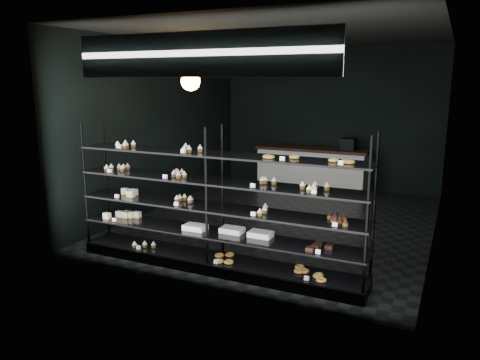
{
  "coord_description": "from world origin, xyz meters",
  "views": [
    {
      "loc": [
        2.72,
        -7.6,
        2.47
      ],
      "look_at": [
        0.05,
        -1.9,
        1.12
      ],
      "focal_mm": 35.0,
      "sensor_mm": 36.0,
      "label": 1
    }
  ],
  "objects": [
    {
      "name": "room",
      "position": [
        0.0,
        0.0,
        1.6
      ],
      "size": [
        5.01,
        6.01,
        3.2
      ],
      "color": "black",
      "rests_on": "ground"
    },
    {
      "name": "display_shelf",
      "position": [
        -0.07,
        -2.45,
        0.63
      ],
      "size": [
        4.0,
        0.5,
        1.91
      ],
      "color": "black",
      "rests_on": "room"
    },
    {
      "name": "signage",
      "position": [
        0.0,
        -2.93,
        2.75
      ],
      "size": [
        3.3,
        0.05,
        0.5
      ],
      "color": "#0B1B39",
      "rests_on": "room"
    },
    {
      "name": "pendant_lamp",
      "position": [
        -1.01,
        -1.39,
        2.45
      ],
      "size": [
        0.29,
        0.29,
        0.87
      ],
      "color": "black",
      "rests_on": "room"
    },
    {
      "name": "service_counter",
      "position": [
        -0.2,
        2.5,
        0.5
      ],
      "size": [
        2.51,
        0.65,
        1.23
      ],
      "color": "silver",
      "rests_on": "room"
    }
  ]
}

